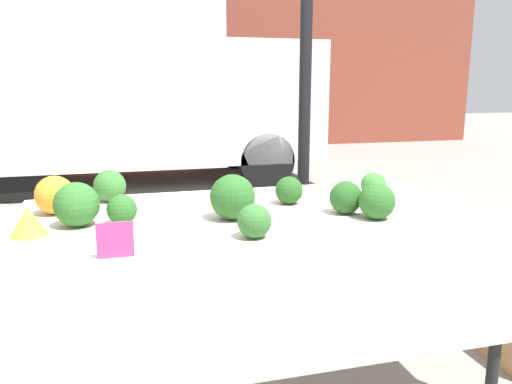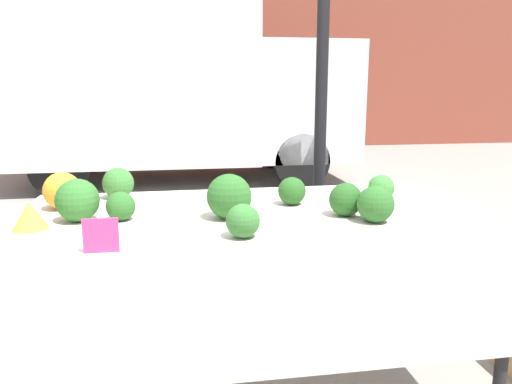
{
  "view_description": "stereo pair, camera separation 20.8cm",
  "coord_description": "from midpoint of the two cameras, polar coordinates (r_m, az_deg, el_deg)",
  "views": [
    {
      "loc": [
        -0.54,
        -1.97,
        1.36
      ],
      "look_at": [
        0.0,
        0.0,
        0.93
      ],
      "focal_mm": 35.0,
      "sensor_mm": 36.0,
      "label": 1
    },
    {
      "loc": [
        -0.33,
        -2.01,
        1.36
      ],
      "look_at": [
        0.0,
        0.0,
        0.93
      ],
      "focal_mm": 35.0,
      "sensor_mm": 36.0,
      "label": 2
    }
  ],
  "objects": [
    {
      "name": "broccoli_head_5",
      "position": [
        1.98,
        -12.34,
        -1.64
      ],
      "size": [
        0.11,
        0.11,
        0.11
      ],
      "color": "#285B23",
      "rests_on": "market_table"
    },
    {
      "name": "broccoli_head_0",
      "position": [
        2.2,
        6.83,
        0.08
      ],
      "size": [
        0.12,
        0.12,
        0.12
      ],
      "color": "#23511E",
      "rests_on": "market_table"
    },
    {
      "name": "broccoli_head_3",
      "position": [
        2.0,
        -16.97,
        -0.95
      ],
      "size": [
        0.17,
        0.17,
        0.17
      ],
      "color": "#2D6628",
      "rests_on": "market_table"
    },
    {
      "name": "broccoli_head_8",
      "position": [
        1.71,
        1.97,
        -3.37
      ],
      "size": [
        0.12,
        0.12,
        0.12
      ],
      "color": "#336B2D",
      "rests_on": "market_table"
    },
    {
      "name": "market_table",
      "position": [
        2.06,
        3.21,
        -5.26
      ],
      "size": [
        1.95,
        0.94,
        0.85
      ],
      "color": "beige",
      "rests_on": "ground_plane"
    },
    {
      "name": "broccoli_head_2",
      "position": [
        1.95,
        -0.05,
        -0.55
      ],
      "size": [
        0.18,
        0.18,
        0.18
      ],
      "color": "#285B23",
      "rests_on": "market_table"
    },
    {
      "name": "broccoli_head_7",
      "position": [
        2.37,
        -13.09,
        0.97
      ],
      "size": [
        0.14,
        0.14,
        0.14
      ],
      "color": "#336B2D",
      "rests_on": "market_table"
    },
    {
      "name": "broccoli_head_4",
      "position": [
        2.05,
        13.11,
        -0.88
      ],
      "size": [
        0.14,
        0.14,
        0.14
      ],
      "color": "#23511E",
      "rests_on": "market_table"
    },
    {
      "name": "orange_cauliflower",
      "position": [
        2.22,
        -18.81,
        0.1
      ],
      "size": [
        0.16,
        0.16,
        0.16
      ],
      "color": "orange",
      "rests_on": "market_table"
    },
    {
      "name": "broccoli_head_6",
      "position": [
        2.36,
        16.59,
        0.44
      ],
      "size": [
        0.12,
        0.12,
        0.12
      ],
      "color": "#387533",
      "rests_on": "market_table"
    },
    {
      "name": "tent_pole",
      "position": [
        2.94,
        9.58,
        12.41
      ],
      "size": [
        0.07,
        0.07,
        2.77
      ],
      "color": "black",
      "rests_on": "ground_plane"
    },
    {
      "name": "parked_truck",
      "position": [
        7.31,
        -8.69,
        11.94
      ],
      "size": [
        4.66,
        2.2,
        2.58
      ],
      "color": "silver",
      "rests_on": "ground_plane"
    },
    {
      "name": "price_sign",
      "position": [
        1.6,
        -13.82,
        -4.92
      ],
      "size": [
        0.11,
        0.01,
        0.11
      ],
      "color": "#E53D84",
      "rests_on": "market_table"
    },
    {
      "name": "broccoli_head_1",
      "position": [
        1.98,
        16.47,
        -1.37
      ],
      "size": [
        0.14,
        0.14,
        0.14
      ],
      "color": "#285B23",
      "rests_on": "market_table"
    },
    {
      "name": "romanesco_head",
      "position": [
        1.96,
        -21.74,
        -2.54
      ],
      "size": [
        0.13,
        0.13,
        0.1
      ],
      "color": "#93B238",
      "rests_on": "market_table"
    }
  ]
}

